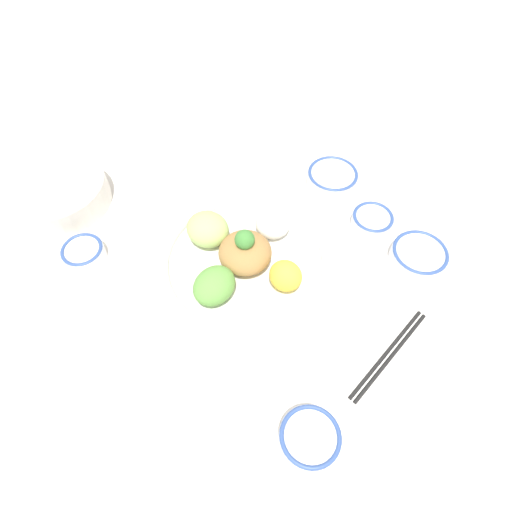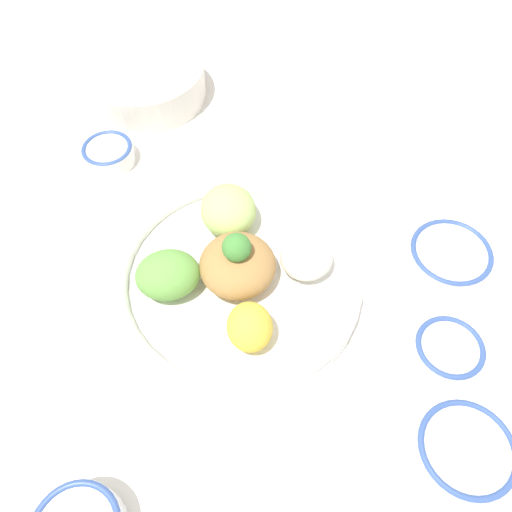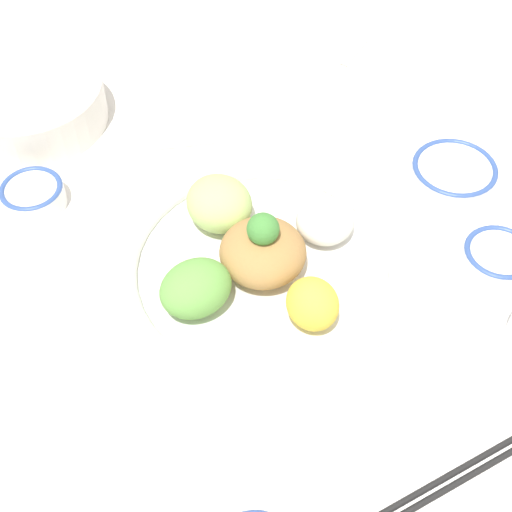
% 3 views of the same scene
% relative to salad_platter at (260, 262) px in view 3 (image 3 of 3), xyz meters
% --- Properties ---
extents(ground_plane, '(2.40, 2.40, 0.00)m').
position_rel_salad_platter_xyz_m(ground_plane, '(-0.00, -0.03, -0.03)').
color(ground_plane, white).
extents(salad_platter, '(0.34, 0.34, 0.11)m').
position_rel_salad_platter_xyz_m(salad_platter, '(0.00, 0.00, 0.00)').
color(salad_platter, white).
rests_on(salad_platter, ground_plane).
extents(sauce_bowl_red, '(0.09, 0.09, 0.04)m').
position_rel_salad_platter_xyz_m(sauce_bowl_red, '(0.11, -0.27, -0.01)').
color(sauce_bowl_red, white).
rests_on(sauce_bowl_red, ground_plane).
extents(rice_bowl_blue, '(0.11, 0.11, 0.05)m').
position_rel_salad_platter_xyz_m(rice_bowl_blue, '(0.23, -0.19, -0.00)').
color(rice_bowl_blue, white).
rests_on(rice_bowl_blue, ground_plane).
extents(sauce_bowl_far, '(0.08, 0.08, 0.03)m').
position_rel_salad_platter_xyz_m(sauce_bowl_far, '(0.01, 0.32, -0.01)').
color(sauce_bowl_far, white).
rests_on(sauce_bowl_far, ground_plane).
extents(side_serving_bowl, '(0.22, 0.22, 0.06)m').
position_rel_salad_platter_xyz_m(side_serving_bowl, '(0.16, 0.42, 0.01)').
color(side_serving_bowl, silver).
rests_on(side_serving_bowl, ground_plane).
extents(chopsticks_pair_near, '(0.18, 0.16, 0.01)m').
position_rel_salad_platter_xyz_m(chopsticks_pair_near, '(-0.18, -0.26, -0.02)').
color(chopsticks_pair_near, black).
rests_on(chopsticks_pair_near, ground_plane).
extents(serving_spoon_main, '(0.08, 0.12, 0.01)m').
position_rel_salad_platter_xyz_m(serving_spoon_main, '(0.21, 0.15, -0.02)').
color(serving_spoon_main, beige).
rests_on(serving_spoon_main, ground_plane).
extents(serving_spoon_extra, '(0.12, 0.05, 0.01)m').
position_rel_salad_platter_xyz_m(serving_spoon_extra, '(0.45, 0.02, -0.02)').
color(serving_spoon_extra, beige).
rests_on(serving_spoon_extra, ground_plane).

